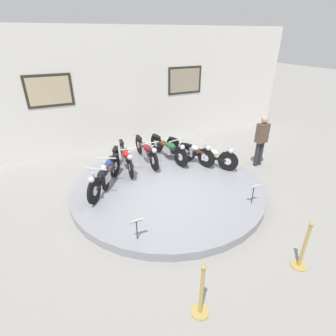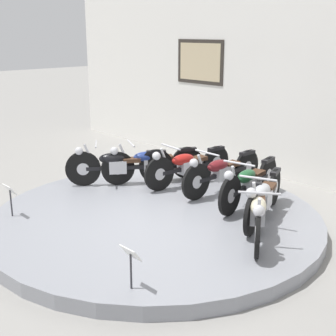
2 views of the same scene
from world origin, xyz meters
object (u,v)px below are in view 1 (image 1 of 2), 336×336
Objects in this scene: motorcycle_cream at (208,155)px; info_placard_front_left at (136,224)px; motorcycle_black at (104,176)px; motorcycle_green at (169,148)px; stanchion_post_left_of_entry at (201,298)px; motorcycle_maroon at (146,151)px; motorcycle_red at (126,156)px; visitor_standing at (261,138)px; motorcycle_blue at (111,165)px; info_placard_front_centre at (254,190)px; motorcycle_silver at (190,150)px; stanchion_post_right_of_entry at (303,252)px.

motorcycle_cream is 3.72m from info_placard_front_left.
info_placard_front_left is at bearing -86.84° from motorcycle_black.
stanchion_post_left_of_entry reaches higher than motorcycle_green.
motorcycle_maroon is 0.72m from motorcycle_green.
visitor_standing reaches higher than motorcycle_red.
visitor_standing is at bearing -25.72° from motorcycle_green.
motorcycle_black is at bearing -145.50° from motorcycle_maroon.
info_placard_front_centre is (2.74, -2.71, -0.01)m from motorcycle_blue.
motorcycle_silver is 0.63m from motorcycle_cream.
motorcycle_cream is (0.87, -0.95, -0.01)m from motorcycle_green.
motorcycle_cream is at bearing -34.50° from motorcycle_maroon.
motorcycle_red is 1.22× the size of motorcycle_cream.
visitor_standing reaches higher than motorcycle_silver.
motorcycle_red is at bearing 34.17° from motorcycle_blue.
motorcycle_silver is at bearing 157.04° from visitor_standing.
info_placard_front_left is at bearing -93.80° from motorcycle_blue.
motorcycle_silver is (2.85, 0.55, -0.02)m from motorcycle_black.
stanchion_post_left_of_entry is (-2.53, -1.77, -0.22)m from info_placard_front_centre.
motorcycle_cream is 1.81m from visitor_standing.
info_placard_front_centre is 3.09m from stanchion_post_left_of_entry.
stanchion_post_right_of_entry reaches higher than motorcycle_black.
motorcycle_green is 1.28m from motorcycle_cream.
stanchion_post_left_of_entry is (-0.36, -4.86, -0.23)m from motorcycle_red.
visitor_standing is at bearing -22.81° from motorcycle_maroon.
motorcycle_black reaches higher than info_placard_front_centre.
motorcycle_red is at bearing 125.00° from info_placard_front_centre.
motorcycle_green is 2.93m from visitor_standing.
stanchion_post_left_of_entry is (-1.07, -5.00, -0.24)m from motorcycle_maroon.
info_placard_front_left is (-0.75, -3.09, -0.01)m from motorcycle_red.
motorcycle_red reaches higher than motorcycle_cream.
motorcycle_green is at bearing 54.99° from info_placard_front_left.
motorcycle_cream is at bearing -11.05° from motorcycle_blue.
motorcycle_black is 1.91m from motorcycle_maroon.
motorcycle_silver is 1.14× the size of motorcycle_cream.
motorcycle_cream reaches higher than motorcycle_silver.
visitor_standing is at bearing 57.89° from stanchion_post_right_of_entry.
visitor_standing is (3.33, -1.40, 0.35)m from motorcycle_maroon.
visitor_standing reaches higher than motorcycle_blue.
motorcycle_red is 3.83× the size of info_placard_front_centre.
motorcycle_cream is at bearing -0.03° from motorcycle_black.
motorcycle_black is 1.61× the size of stanchion_post_left_of_entry.
motorcycle_green is (1.99, 0.39, 0.01)m from motorcycle_blue.
motorcycle_green is 3.84× the size of info_placard_front_centre.
stanchion_post_right_of_entry is (-0.39, -1.77, -0.22)m from info_placard_front_centre.
visitor_standing is 5.71m from stanchion_post_left_of_entry.
info_placard_front_centre is (2.17, -3.09, -0.01)m from motorcycle_red.
motorcycle_blue is 0.90× the size of motorcycle_maroon.
stanchion_post_right_of_entry is (1.78, -4.86, -0.23)m from motorcycle_red.
motorcycle_blue is 2.71m from info_placard_front_left.
info_placard_front_centre is at bearing 0.00° from info_placard_front_left.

